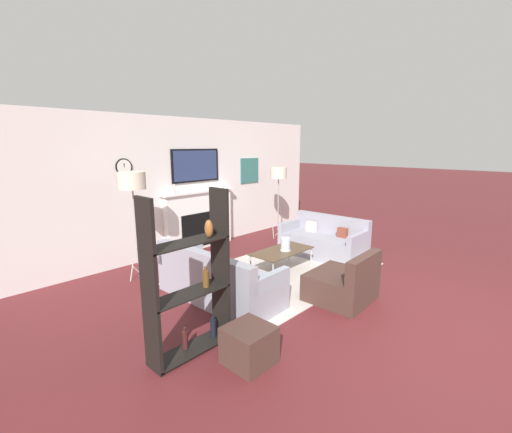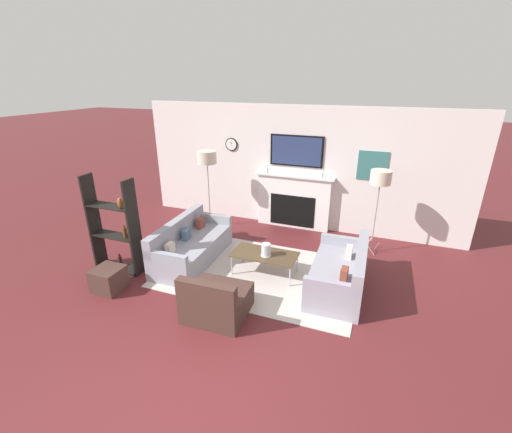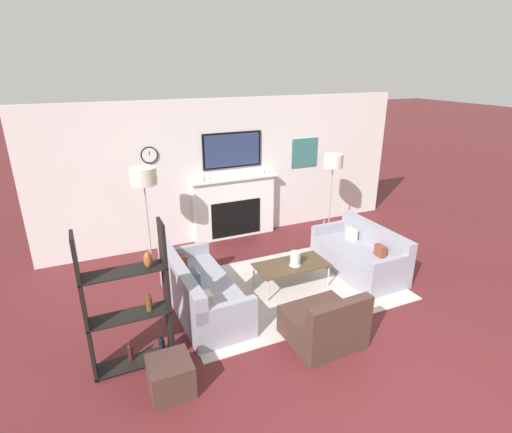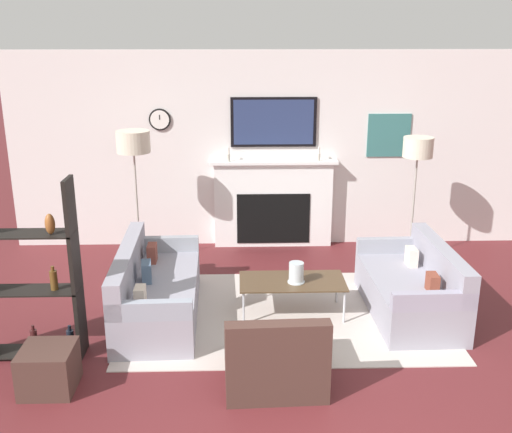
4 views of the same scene
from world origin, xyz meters
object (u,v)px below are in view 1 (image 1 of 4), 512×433
Objects in this scene: couch_left at (217,281)px; armchair at (343,284)px; couch_right at (324,242)px; hurricane_candle at (285,245)px; floor_lamp_left at (132,182)px; shelf_unit at (190,281)px; floor_lamp_right at (279,174)px; ottoman at (249,345)px; coffee_table at (282,252)px.

couch_left reaches higher than armchair.
armchair is at bearing -140.05° from couch_right.
couch_left is 1.52m from hurricane_candle.
couch_left is 2.05m from floor_lamp_left.
shelf_unit is at bearing -104.89° from floor_lamp_left.
floor_lamp_right is (0.40, 1.52, 1.23)m from couch_right.
hurricane_candle is at bearing -0.94° from couch_left.
ottoman is at bearing -64.60° from shelf_unit.
couch_left is 1.14× the size of floor_lamp_right.
couch_left is 1.15× the size of couch_right.
hurricane_candle is at bearing -50.34° from coffee_table.
ottoman is (-0.73, -1.34, -0.08)m from couch_left.
armchair is (1.20, -1.31, -0.04)m from couch_left.
coffee_table and ottoman have the same top height.
coffee_table is 2.63m from shelf_unit.
hurricane_candle is 2.61m from ottoman.
couch_right reaches higher than coffee_table.
shelf_unit is (-2.51, -0.73, 0.31)m from hurricane_candle.
couch_right is 1.46× the size of coffee_table.
couch_left is 8.54× the size of hurricane_candle.
shelf_unit reaches higher than coffee_table.
couch_left is 1.47m from coffee_table.
floor_lamp_right is at bearing 41.45° from coffee_table.
floor_lamp_right is 5.01m from ottoman.
floor_lamp_right reaches higher than armchair.
floor_lamp_left reaches higher than coffee_table.
coffee_table is 2.70m from floor_lamp_left.
couch_right reaches higher than hurricane_candle.
shelf_unit is (-1.00, -0.76, 0.52)m from couch_left.
floor_lamp_left reaches higher than couch_left.
couch_left is 1.53m from ottoman.
shelf_unit is (-2.47, -0.78, 0.43)m from coffee_table.
couch_left is 4.28× the size of ottoman.
couch_left is at bearing -179.96° from couch_right.
couch_right is at bearing -0.75° from coffee_table.
coffee_table is 2.54m from floor_lamp_right.
floor_lamp_left reaches higher than armchair.
couch_left is 1.78m from armchair.
hurricane_candle is 2.63m from shelf_unit.
floor_lamp_left is (-1.90, 1.55, 1.12)m from hurricane_candle.
coffee_table is 5.08× the size of hurricane_candle.
armchair is 1.36m from coffee_table.
shelf_unit is 0.88m from ottoman.
couch_left is 1.36m from shelf_unit.
couch_left is 2.77m from couch_right.
hurricane_candle is at bearing 76.70° from armchair.
floor_lamp_right is at bearing 0.00° from floor_lamp_left.
floor_lamp_left is at bearing 154.39° from couch_right.
couch_left is at bearing -179.26° from coffee_table.
coffee_table is (1.47, 0.02, 0.09)m from couch_left.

